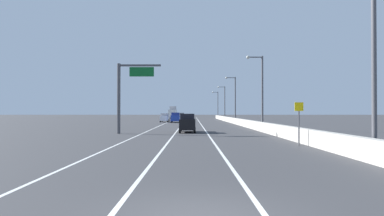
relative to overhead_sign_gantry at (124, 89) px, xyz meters
name	(u,v)px	position (x,y,z in m)	size (l,w,h in m)	color
ground_plane	(191,122)	(7.26, 37.24, -4.73)	(320.00, 320.00, 0.00)	#38383A
lane_stripe_left	(163,124)	(1.76, 28.24, -4.73)	(0.16, 130.00, 0.00)	silver
lane_stripe_center	(181,124)	(5.26, 28.24, -4.73)	(0.16, 130.00, 0.00)	silver
lane_stripe_right	(199,124)	(8.76, 28.24, -4.73)	(0.16, 130.00, 0.00)	silver
jersey_barrier_right	(246,124)	(15.42, 13.24, -4.18)	(0.60, 120.00, 1.10)	#B2ADA3
overhead_sign_gantry	(124,89)	(0.00, 0.00, 0.00)	(4.68, 0.36, 7.50)	#47474C
speed_advisory_sign	(297,120)	(14.52, -11.75, -2.96)	(0.60, 0.11, 3.00)	#4C4C51
lamp_post_right_near	(366,49)	(15.81, -18.08, 0.73)	(2.14, 0.44, 9.44)	#4C4C51
lamp_post_right_second	(259,87)	(15.70, 6.03, 0.73)	(2.14, 0.44, 9.44)	#4C4C51
lamp_post_right_third	(232,96)	(15.59, 30.14, 0.73)	(2.14, 0.44, 9.44)	#4C4C51
lamp_post_right_fourth	(222,100)	(15.98, 54.25, 0.73)	(2.14, 0.44, 9.44)	#4C4C51
lamp_post_right_fifth	(216,103)	(16.04, 78.37, 0.73)	(2.14, 0.44, 9.44)	#4C4C51
car_blue_0	(174,118)	(3.61, 33.90, -3.66)	(2.02, 4.55, 2.14)	#1E389E
car_black_1	(186,123)	(6.58, 2.22, -3.68)	(1.82, 4.42, 2.12)	black
car_white_2	(163,118)	(1.03, 36.64, -3.74)	(1.92, 4.25, 1.98)	white
car_gray_3	(180,116)	(3.88, 63.30, -3.74)	(1.91, 4.73, 1.97)	slate
box_truck	(171,113)	(0.88, 67.66, -2.89)	(2.50, 8.02, 4.05)	silver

